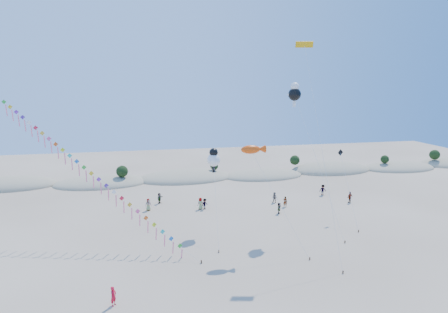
# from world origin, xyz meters

# --- Properties ---
(ground) EXTENTS (160.00, 160.00, 0.00)m
(ground) POSITION_xyz_m (0.00, 0.00, 0.00)
(ground) COLOR gray
(ground) RESTS_ON ground
(dune_ridge) EXTENTS (145.30, 11.49, 5.57)m
(dune_ridge) POSITION_xyz_m (1.06, 45.14, 0.11)
(dune_ridge) COLOR gray
(dune_ridge) RESTS_ON ground
(kite_train) EXTENTS (23.63, 17.53, 17.36)m
(kite_train) POSITION_xyz_m (-14.58, 18.13, 8.73)
(kite_train) COLOR #3F2D1E
(kite_train) RESTS_ON ground
(fish_kite) EXTENTS (6.43, 5.87, 11.89)m
(fish_kite) POSITION_xyz_m (4.49, 12.50, 11.36)
(fish_kite) COLOR #3F2D1E
(fish_kite) RESTS_ON ground
(cartoon_kite_low) EXTENTS (1.79, 8.80, 10.59)m
(cartoon_kite_low) POSITION_xyz_m (1.06, 18.85, 9.23)
(cartoon_kite_low) COLOR #3F2D1E
(cartoon_kite_low) RESTS_ON ground
(cartoon_kite_high) EXTENTS (4.57, 9.46, 18.86)m
(cartoon_kite_high) POSITION_xyz_m (11.88, 18.95, 17.48)
(cartoon_kite_high) COLOR #3F2D1E
(cartoon_kite_high) RESTS_ON ground
(parafoil_kite) EXTENTS (2.02, 10.20, 23.39)m
(parafoil_kite) POSITION_xyz_m (10.59, 13.20, 22.34)
(parafoil_kite) COLOR #3F2D1E
(parafoil_kite) RESTS_ON ground
(dark_kite) EXTENTS (1.29, 7.21, 9.59)m
(dark_kite) POSITION_xyz_m (19.37, 18.20, 6.72)
(dark_kite) COLOR #3F2D1E
(dark_kite) RESTS_ON ground
(flyer_foreground) EXTENTS (0.68, 0.76, 1.73)m
(flyer_foreground) POSITION_xyz_m (-10.62, 2.80, 0.87)
(flyer_foreground) COLOR red
(flyer_foreground) RESTS_ON ground
(beachgoers) EXTENTS (32.58, 9.97, 1.82)m
(beachgoers) POSITION_xyz_m (7.54, 26.56, 0.87)
(beachgoers) COLOR slate
(beachgoers) RESTS_ON ground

